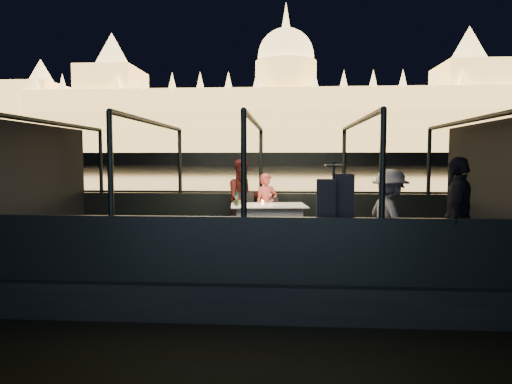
# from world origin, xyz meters

# --- Properties ---
(river_water) EXTENTS (500.00, 500.00, 0.00)m
(river_water) POSITION_xyz_m (0.00, 80.00, 0.00)
(river_water) COLOR black
(river_water) RESTS_ON ground
(boat_hull) EXTENTS (8.60, 4.40, 1.00)m
(boat_hull) POSITION_xyz_m (0.00, 0.00, 0.00)
(boat_hull) COLOR black
(boat_hull) RESTS_ON river_water
(boat_deck) EXTENTS (8.00, 4.00, 0.04)m
(boat_deck) POSITION_xyz_m (0.00, 0.00, 0.48)
(boat_deck) COLOR black
(boat_deck) RESTS_ON boat_hull
(gunwale_port) EXTENTS (8.00, 0.08, 0.90)m
(gunwale_port) POSITION_xyz_m (0.00, 2.00, 0.95)
(gunwale_port) COLOR black
(gunwale_port) RESTS_ON boat_deck
(gunwale_starboard) EXTENTS (8.00, 0.08, 0.90)m
(gunwale_starboard) POSITION_xyz_m (0.00, -2.00, 0.95)
(gunwale_starboard) COLOR black
(gunwale_starboard) RESTS_ON boat_deck
(cabin_glass_port) EXTENTS (8.00, 0.02, 1.40)m
(cabin_glass_port) POSITION_xyz_m (0.00, 2.00, 2.10)
(cabin_glass_port) COLOR #99B2B2
(cabin_glass_port) RESTS_ON gunwale_port
(cabin_glass_starboard) EXTENTS (8.00, 0.02, 1.40)m
(cabin_glass_starboard) POSITION_xyz_m (0.00, -2.00, 2.10)
(cabin_glass_starboard) COLOR #99B2B2
(cabin_glass_starboard) RESTS_ON gunwale_starboard
(cabin_roof_glass) EXTENTS (8.00, 4.00, 0.02)m
(cabin_roof_glass) POSITION_xyz_m (0.00, 0.00, 2.80)
(cabin_roof_glass) COLOR #99B2B2
(cabin_roof_glass) RESTS_ON boat_deck
(end_wall_fore) EXTENTS (0.02, 4.00, 2.30)m
(end_wall_fore) POSITION_xyz_m (-4.00, 0.00, 1.65)
(end_wall_fore) COLOR black
(end_wall_fore) RESTS_ON boat_deck
(end_wall_aft) EXTENTS (0.02, 4.00, 2.30)m
(end_wall_aft) POSITION_xyz_m (4.00, 0.00, 1.65)
(end_wall_aft) COLOR black
(end_wall_aft) RESTS_ON boat_deck
(canopy_ribs) EXTENTS (8.00, 4.00, 2.30)m
(canopy_ribs) POSITION_xyz_m (0.00, 0.00, 1.65)
(canopy_ribs) COLOR black
(canopy_ribs) RESTS_ON boat_deck
(embankment) EXTENTS (400.00, 140.00, 6.00)m
(embankment) POSITION_xyz_m (0.00, 210.00, 1.00)
(embankment) COLOR #423D33
(embankment) RESTS_ON ground
(parliament_building) EXTENTS (220.00, 32.00, 60.00)m
(parliament_building) POSITION_xyz_m (0.00, 175.00, 29.00)
(parliament_building) COLOR #F2D18C
(parliament_building) RESTS_ON embankment
(dining_table_central) EXTENTS (1.56, 1.20, 0.77)m
(dining_table_central) POSITION_xyz_m (0.21, 0.87, 0.89)
(dining_table_central) COLOR silver
(dining_table_central) RESTS_ON boat_deck
(chair_port_left) EXTENTS (0.56, 0.56, 0.95)m
(chair_port_left) POSITION_xyz_m (-0.34, 1.32, 0.95)
(chair_port_left) COLOR black
(chair_port_left) RESTS_ON boat_deck
(chair_port_right) EXTENTS (0.45, 0.45, 0.84)m
(chair_port_right) POSITION_xyz_m (0.21, 1.41, 0.95)
(chair_port_right) COLOR black
(chair_port_right) RESTS_ON boat_deck
(coat_stand) EXTENTS (0.52, 0.46, 1.62)m
(coat_stand) POSITION_xyz_m (1.20, -1.75, 1.40)
(coat_stand) COLOR black
(coat_stand) RESTS_ON boat_deck
(person_woman_coral) EXTENTS (0.57, 0.49, 1.35)m
(person_woman_coral) POSITION_xyz_m (0.14, 1.61, 1.25)
(person_woman_coral) COLOR #EF6257
(person_woman_coral) RESTS_ON boat_deck
(person_man_maroon) EXTENTS (0.97, 0.88, 1.65)m
(person_man_maroon) POSITION_xyz_m (-0.35, 1.59, 1.25)
(person_man_maroon) COLOR #3C1210
(person_man_maroon) RESTS_ON boat_deck
(passenger_stripe) EXTENTS (0.83, 1.10, 1.51)m
(passenger_stripe) POSITION_xyz_m (2.13, -1.01, 1.35)
(passenger_stripe) COLOR silver
(passenger_stripe) RESTS_ON boat_deck
(passenger_dark) EXTENTS (0.83, 1.08, 1.70)m
(passenger_dark) POSITION_xyz_m (2.91, -1.60, 1.35)
(passenger_dark) COLOR black
(passenger_dark) RESTS_ON boat_deck
(wine_bottle) EXTENTS (0.07, 0.07, 0.31)m
(wine_bottle) POSITION_xyz_m (-0.39, 0.67, 1.42)
(wine_bottle) COLOR #163D1D
(wine_bottle) RESTS_ON dining_table_central
(bread_basket) EXTENTS (0.23, 0.23, 0.07)m
(bread_basket) POSITION_xyz_m (-0.39, 0.92, 1.31)
(bread_basket) COLOR brown
(bread_basket) RESTS_ON dining_table_central
(amber_candle) EXTENTS (0.06, 0.06, 0.08)m
(amber_candle) POSITION_xyz_m (0.10, 0.84, 1.31)
(amber_candle) COLOR #FF883F
(amber_candle) RESTS_ON dining_table_central
(plate_near) EXTENTS (0.30, 0.30, 0.02)m
(plate_near) POSITION_xyz_m (0.43, 0.54, 1.27)
(plate_near) COLOR silver
(plate_near) RESTS_ON dining_table_central
(plate_far) EXTENTS (0.25, 0.25, 0.01)m
(plate_far) POSITION_xyz_m (-0.39, 0.93, 1.27)
(plate_far) COLOR white
(plate_far) RESTS_ON dining_table_central
(wine_glass_white) EXTENTS (0.07, 0.07, 0.19)m
(wine_glass_white) POSITION_xyz_m (-0.39, 0.59, 1.36)
(wine_glass_white) COLOR silver
(wine_glass_white) RESTS_ON dining_table_central
(wine_glass_red) EXTENTS (0.08, 0.08, 0.20)m
(wine_glass_red) POSITION_xyz_m (0.25, 1.01, 1.36)
(wine_glass_red) COLOR white
(wine_glass_red) RESTS_ON dining_table_central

